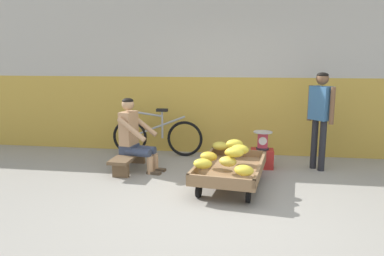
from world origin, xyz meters
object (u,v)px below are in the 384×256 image
weighing_scale (263,140)px  bicycle_near_left (157,136)px  low_bench (130,157)px  banana_cart (230,170)px  shopping_bag (253,167)px  plastic_crate (262,158)px  customer_adult (320,110)px  vendor_seated (134,135)px

weighing_scale → bicycle_near_left: size_ratio=0.18×
low_bench → banana_cart: bearing=-19.0°
bicycle_near_left → shopping_bag: bearing=-28.5°
plastic_crate → shopping_bag: bearing=-108.0°
plastic_crate → low_bench: bearing=-168.2°
plastic_crate → customer_adult: 1.18m
weighing_scale → bicycle_near_left: 1.94m
plastic_crate → weighing_scale: (0.00, -0.00, 0.30)m
bicycle_near_left → customer_adult: size_ratio=1.09×
customer_adult → low_bench: bearing=-171.0°
banana_cart → bicycle_near_left: bearing=133.1°
banana_cart → low_bench: (-1.62, 0.56, -0.04)m
banana_cart → low_bench: banana_cart is taller
vendor_seated → bicycle_near_left: vendor_seated is taller
vendor_seated → weighing_scale: vendor_seated is taller
low_bench → vendor_seated: (0.09, -0.02, 0.37)m
plastic_crate → bicycle_near_left: bicycle_near_left is taller
weighing_scale → shopping_bag: bearing=-108.0°
low_bench → shopping_bag: size_ratio=4.63×
vendor_seated → bicycle_near_left: size_ratio=0.69×
banana_cart → vendor_seated: bearing=160.5°
vendor_seated → shopping_bag: 1.90m
low_bench → customer_adult: 3.07m
banana_cart → customer_adult: size_ratio=1.00×
weighing_scale → customer_adult: customer_adult is taller
customer_adult → bicycle_near_left: bearing=170.0°
plastic_crate → weighing_scale: weighing_scale is taller
low_bench → weighing_scale: 2.13m
weighing_scale → shopping_bag: (-0.14, -0.43, -0.33)m
plastic_crate → banana_cart: bearing=-114.8°
customer_adult → weighing_scale: bearing=-178.0°
low_bench → weighing_scale: weighing_scale is taller
plastic_crate → weighing_scale: size_ratio=1.20×
banana_cart → weighing_scale: weighing_scale is taller
low_bench → weighing_scale: size_ratio=3.70×
shopping_bag → weighing_scale: bearing=72.0°
low_bench → customer_adult: customer_adult is taller
banana_cart → bicycle_near_left: bicycle_near_left is taller
low_bench → weighing_scale: (2.07, 0.43, 0.25)m
banana_cart → customer_adult: customer_adult is taller
banana_cart → customer_adult: bearing=37.7°
vendor_seated → low_bench: bearing=169.2°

